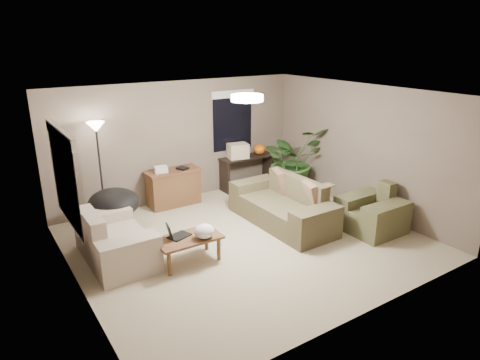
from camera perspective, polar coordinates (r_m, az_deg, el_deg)
room_shell at (r=6.95m, az=0.90°, el=1.12°), size 5.50×5.50×5.50m
main_sofa at (r=8.04m, az=5.82°, el=-3.73°), size 0.95×2.20×0.85m
throw_pillows at (r=8.07m, az=7.31°, el=-1.01°), size 0.38×1.40×0.47m
loveseat at (r=7.00m, az=-16.46°, el=-7.97°), size 0.90×1.60×0.85m
armchair at (r=8.07m, az=17.18°, el=-4.41°), size 0.95×1.00×0.85m
coffee_table at (r=6.68m, az=-6.89°, el=-8.07°), size 1.00×0.55×0.42m
laptop at (r=6.64m, az=-8.63°, el=-7.13°), size 0.41×0.32×0.24m
plastic_bag at (r=6.56m, az=-4.79°, el=-6.82°), size 0.39×0.37×0.22m
desk at (r=8.93m, az=-8.86°, el=-0.98°), size 1.10×0.50×0.75m
desk_papers at (r=8.73m, az=-9.89°, el=1.43°), size 0.72×0.31×0.12m
console_table at (r=9.82m, az=0.93°, el=1.42°), size 1.30×0.40×0.75m
pumpkin at (r=9.89m, az=2.63°, el=4.11°), size 0.32×0.32×0.23m
cardboard_box at (r=9.55m, az=-0.30°, el=3.91°), size 0.49×0.41×0.33m
papasan_chair at (r=7.90m, az=-16.43°, el=-3.53°), size 0.90×0.90×0.80m
floor_lamp at (r=8.06m, az=-18.51°, el=5.16°), size 0.32×0.32×1.91m
ceiling_fixture at (r=6.69m, az=0.96°, el=10.88°), size 0.50×0.50×0.10m
houseplant at (r=9.57m, az=6.94°, el=1.70°), size 1.33×1.48×1.16m
cat_scratching_post at (r=8.91m, az=11.55°, el=-2.31°), size 0.32×0.32×0.50m
window_left at (r=6.08m, az=-22.64°, el=2.31°), size 0.05×1.56×1.33m
window_back at (r=9.54m, az=-0.97°, el=9.26°), size 1.06×0.05×1.33m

